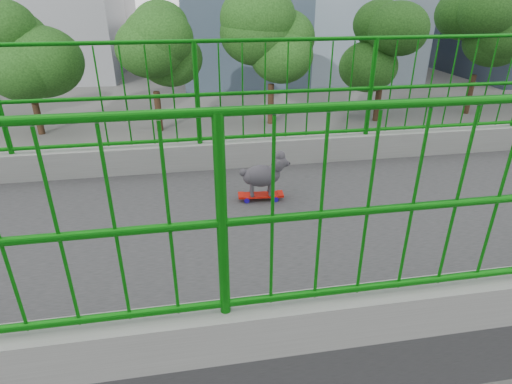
{
  "coord_description": "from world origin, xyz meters",
  "views": [
    {
      "loc": [
        3.15,
        -2.13,
        8.87
      ],
      "look_at": [
        -1.03,
        -1.41,
        6.81
      ],
      "focal_mm": 29.18,
      "sensor_mm": 36.0,
      "label": 1
    }
  ],
  "objects": [
    {
      "name": "footbridge",
      "position": [
        0.0,
        0.0,
        5.22
      ],
      "size": [
        3.0,
        24.0,
        7.0
      ],
      "color": "#2D2D2F",
      "rests_on": "ground"
    },
    {
      "name": "poodle",
      "position": [
        -0.46,
        -1.44,
        7.28
      ],
      "size": [
        0.23,
        0.49,
        0.41
      ],
      "rotation": [
        0.0,
        0.0,
        -0.08
      ],
      "color": "#2A272C",
      "rests_on": "skateboard"
    },
    {
      "name": "skateboard",
      "position": [
        -0.46,
        -1.46,
        7.04
      ],
      "size": [
        0.16,
        0.45,
        0.06
      ],
      "rotation": [
        0.0,
        0.0,
        -0.08
      ],
      "color": "red",
      "rests_on": "footbridge"
    },
    {
      "name": "road",
      "position": [
        -13.0,
        0.0,
        0.01
      ],
      "size": [
        18.0,
        90.0,
        0.02
      ],
      "primitive_type": "cube",
      "color": "black",
      "rests_on": "ground"
    },
    {
      "name": "railing",
      "position": [
        0.0,
        0.0,
        7.21
      ],
      "size": [
        3.0,
        24.0,
        1.42
      ],
      "color": "gray",
      "rests_on": "footbridge"
    },
    {
      "name": "car_4",
      "position": [
        -18.8,
        -2.36,
        0.69
      ],
      "size": [
        1.62,
        4.03,
        1.37
      ],
      "primitive_type": "imported",
      "rotation": [
        0.0,
        0.0,
        3.14
      ],
      "color": "silver",
      "rests_on": "ground"
    },
    {
      "name": "car_5",
      "position": [
        -6.0,
        3.66,
        0.74
      ],
      "size": [
        1.56,
        4.47,
        1.47
      ],
      "primitive_type": "imported",
      "color": "#9C9CA1",
      "rests_on": "ground"
    },
    {
      "name": "car_3",
      "position": [
        -15.6,
        -6.62,
        0.67
      ],
      "size": [
        1.88,
        4.63,
        1.34
      ],
      "primitive_type": "imported",
      "rotation": [
        0.0,
        0.0,
        3.14
      ],
      "color": "black",
      "rests_on": "ground"
    },
    {
      "name": "street_trees",
      "position": [
        -26.03,
        1.06,
        4.72
      ],
      "size": [
        5.3,
        60.4,
        7.26
      ],
      "color": "black",
      "rests_on": "ground"
    },
    {
      "name": "car_1",
      "position": [
        -9.2,
        -0.81,
        0.69
      ],
      "size": [
        1.46,
        4.18,
        1.38
      ],
      "primitive_type": "imported",
      "color": "#9C9CA1",
      "rests_on": "ground"
    }
  ]
}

